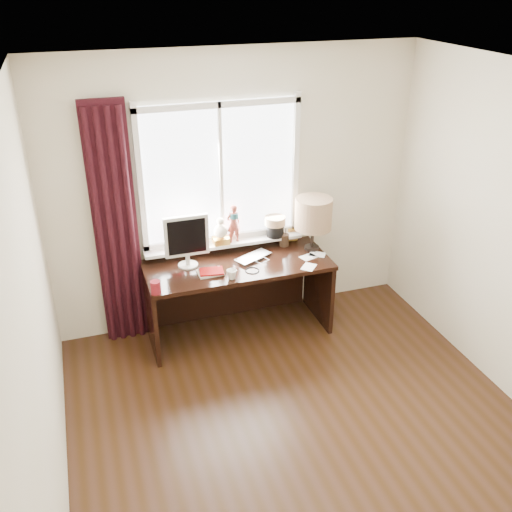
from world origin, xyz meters
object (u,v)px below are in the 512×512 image
object	(u,v)px
mug	(232,274)
table_lamp	(313,214)
laptop	(253,257)
monitor	(187,238)
red_cup	(156,287)
desk	(235,281)

from	to	relation	value
mug	table_lamp	size ratio (longest dim) A/B	0.17
laptop	monitor	distance (m)	0.66
mug	red_cup	distance (m)	0.67
desk	table_lamp	world-z (taller)	table_lamp
mug	red_cup	world-z (taller)	red_cup
monitor	red_cup	bearing A→B (deg)	-132.12
red_cup	table_lamp	world-z (taller)	table_lamp
desk	laptop	bearing A→B (deg)	-16.83
mug	monitor	world-z (taller)	monitor
laptop	table_lamp	distance (m)	0.69
mug	red_cup	xyz separation A→B (m)	(-0.67, -0.04, 0.01)
mug	desk	bearing A→B (deg)	69.67
monitor	table_lamp	xyz separation A→B (m)	(1.21, -0.04, 0.09)
desk	monitor	xyz separation A→B (m)	(-0.44, -0.00, 0.52)
laptop	mug	distance (m)	0.43
laptop	table_lamp	bearing A→B (deg)	-25.54
mug	laptop	bearing A→B (deg)	45.86
laptop	monitor	bearing A→B (deg)	148.84
laptop	desk	size ratio (longest dim) A/B	0.21
mug	monitor	size ratio (longest dim) A/B	0.18
mug	desk	distance (m)	0.48
laptop	desk	world-z (taller)	laptop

